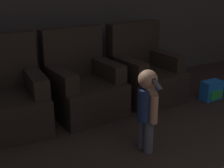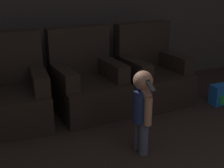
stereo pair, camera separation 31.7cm
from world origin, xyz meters
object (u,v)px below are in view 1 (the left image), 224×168
armchair_middle (82,85)px  person_toddler (147,104)px  toy_backpack (212,91)px  armchair_right (144,74)px  armchair_left (7,99)px

armchair_middle → person_toddler: 1.11m
toy_backpack → armchair_right: bearing=147.0°
armchair_left → person_toddler: bearing=-43.1°
armchair_middle → person_toddler: (0.16, -1.09, 0.13)m
armchair_left → person_toddler: size_ratio=1.25×
armchair_left → toy_backpack: bearing=-7.3°
armchair_left → armchair_right: same height
armchair_middle → person_toddler: size_ratio=1.25×
armchair_left → toy_backpack: armchair_left is taller
armchair_left → armchair_middle: (0.87, -0.00, 0.00)m
armchair_right → person_toddler: armchair_right is taller
armchair_left → toy_backpack: size_ratio=3.62×
armchair_middle → armchair_right: 0.88m
armchair_left → person_toddler: (1.02, -1.09, 0.13)m
toy_backpack → person_toddler: bearing=-157.6°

